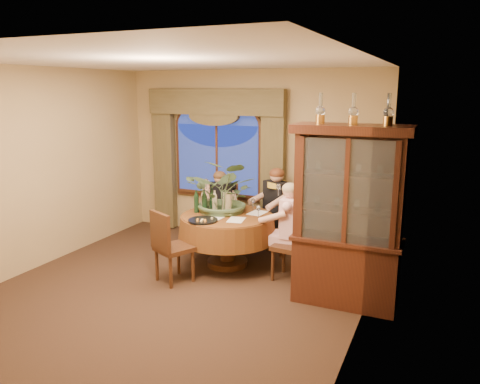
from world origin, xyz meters
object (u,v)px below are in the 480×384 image
at_px(oil_lamp_center, 354,109).
at_px(chair_back, 226,216).
at_px(chair_back_right, 283,222).
at_px(wine_bottle_0, 203,200).
at_px(oil_lamp_right, 389,109).
at_px(chair_right, 290,245).
at_px(china_cabinet, 348,218).
at_px(wine_bottle_2, 215,202).
at_px(stoneware_vase, 227,202).
at_px(dining_table, 227,240).
at_px(wine_bottle_4, 204,201).
at_px(oil_lamp_left, 321,108).
at_px(person_pink, 291,229).
at_px(chair_front_left, 174,246).
at_px(person_back, 220,208).
at_px(wine_bottle_3, 212,199).
at_px(olive_bowl, 227,215).
at_px(person_scarf, 277,210).
at_px(wine_bottle_1, 196,201).
at_px(centerpiece_plant, 225,167).

relative_size(oil_lamp_center, chair_back, 0.35).
height_order(chair_back_right, wine_bottle_0, wine_bottle_0).
relative_size(oil_lamp_right, chair_back_right, 0.35).
bearing_deg(chair_right, china_cabinet, -111.53).
bearing_deg(wine_bottle_2, stoneware_vase, 43.25).
xyz_separation_m(dining_table, wine_bottle_4, (-0.36, 0.00, 0.54)).
relative_size(oil_lamp_left, person_pink, 0.27).
height_order(chair_right, chair_back, same).
relative_size(chair_front_left, person_back, 0.79).
distance_m(china_cabinet, wine_bottle_0, 2.30).
xyz_separation_m(dining_table, oil_lamp_center, (1.80, -0.55, 1.91)).
relative_size(chair_back_right, chair_back, 1.00).
height_order(chair_right, chair_back_right, same).
xyz_separation_m(chair_back_right, wine_bottle_3, (-0.87, -0.70, 0.44)).
relative_size(chair_back, wine_bottle_0, 2.91).
height_order(china_cabinet, oil_lamp_right, oil_lamp_right).
distance_m(chair_right, wine_bottle_2, 1.27).
distance_m(china_cabinet, wine_bottle_4, 2.23).
bearing_deg(oil_lamp_left, chair_back_right, 122.02).
bearing_deg(dining_table, stoneware_vase, 114.61).
xyz_separation_m(chair_front_left, olive_bowl, (0.42, 0.74, 0.29)).
distance_m(chair_back_right, person_back, 1.08).
bearing_deg(person_scarf, oil_lamp_left, 154.72).
distance_m(china_cabinet, chair_front_left, 2.27).
bearing_deg(china_cabinet, wine_bottle_4, 165.64).
xyz_separation_m(chair_back_right, person_scarf, (-0.09, -0.03, 0.19)).
height_order(china_cabinet, wine_bottle_3, china_cabinet).
height_order(chair_front_left, person_scarf, person_scarf).
xyz_separation_m(chair_front_left, person_back, (-0.13, 1.62, 0.13)).
xyz_separation_m(wine_bottle_0, wine_bottle_2, (0.20, -0.04, 0.00)).
bearing_deg(wine_bottle_1, person_pink, 4.76).
relative_size(china_cabinet, wine_bottle_2, 6.40).
distance_m(chair_back_right, wine_bottle_1, 1.43).
height_order(chair_back, person_back, person_back).
relative_size(chair_right, wine_bottle_0, 2.91).
distance_m(chair_right, wine_bottle_1, 1.50).
bearing_deg(oil_lamp_right, person_back, 152.95).
distance_m(person_back, person_scarf, 0.98).
height_order(dining_table, oil_lamp_left, oil_lamp_left).
distance_m(oil_lamp_right, person_pink, 2.15).
relative_size(stoneware_vase, wine_bottle_0, 0.87).
distance_m(person_pink, wine_bottle_1, 1.42).
height_order(oil_lamp_right, chair_back_right, oil_lamp_right).
relative_size(person_pink, centerpiece_plant, 1.09).
height_order(chair_right, person_pink, person_pink).
relative_size(olive_bowl, wine_bottle_4, 0.46).
bearing_deg(person_scarf, wine_bottle_0, 70.25).
height_order(wine_bottle_1, wine_bottle_2, same).
xyz_separation_m(stoneware_vase, centerpiece_plant, (-0.03, 0.00, 0.52)).
bearing_deg(oil_lamp_right, stoneware_vase, 162.40).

